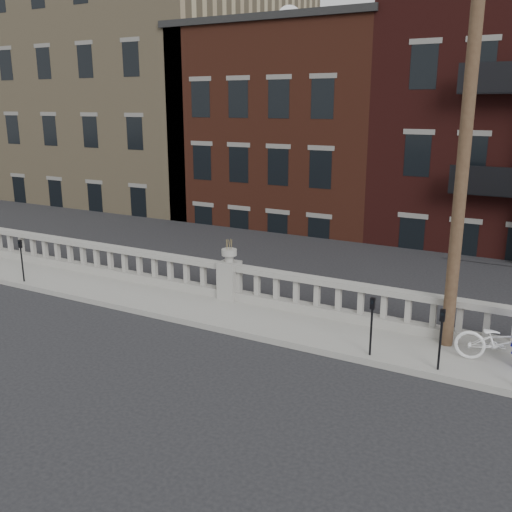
{
  "coord_description": "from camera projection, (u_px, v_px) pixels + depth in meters",
  "views": [
    {
      "loc": [
        8.29,
        -9.46,
        5.63
      ],
      "look_at": [
        1.29,
        3.2,
        1.76
      ],
      "focal_mm": 40.0,
      "sensor_mm": 36.0,
      "label": 1
    }
  ],
  "objects": [
    {
      "name": "sidewalk",
      "position": [
        212.0,
        310.0,
        15.84
      ],
      "size": [
        32.0,
        2.2,
        0.15
      ],
      "primitive_type": "cube",
      "color": "gray",
      "rests_on": "ground"
    },
    {
      "name": "planter_pedestal",
      "position": [
        229.0,
        276.0,
        16.45
      ],
      "size": [
        0.55,
        0.55,
        1.76
      ],
      "color": "gray",
      "rests_on": "sidewalk"
    },
    {
      "name": "bicycle",
      "position": [
        502.0,
        342.0,
        12.3
      ],
      "size": [
        1.98,
        0.82,
        1.01
      ],
      "primitive_type": "imported",
      "rotation": [
        0.0,
        0.0,
        1.65
      ],
      "color": "white",
      "rests_on": "sidewalk"
    },
    {
      "name": "parking_meter_b",
      "position": [
        372.0,
        320.0,
        12.64
      ],
      "size": [
        0.1,
        0.09,
        1.36
      ],
      "color": "black",
      "rests_on": "sidewalk"
    },
    {
      "name": "parking_meter_a",
      "position": [
        21.0,
        256.0,
        17.97
      ],
      "size": [
        0.1,
        0.09,
        1.36
      ],
      "color": "black",
      "rests_on": "sidewalk"
    },
    {
      "name": "ground",
      "position": [
        142.0,
        353.0,
        13.33
      ],
      "size": [
        120.0,
        120.0,
        0.0
      ],
      "primitive_type": "plane",
      "color": "black",
      "rests_on": "ground"
    },
    {
      "name": "parking_meter_c",
      "position": [
        441.0,
        333.0,
        11.94
      ],
      "size": [
        0.1,
        0.09,
        1.36
      ],
      "color": "black",
      "rests_on": "sidewalk"
    },
    {
      "name": "utility_pole",
      "position": [
        467.0,
        123.0,
        12.12
      ],
      "size": [
        1.6,
        0.28,
        10.0
      ],
      "color": "#422D1E",
      "rests_on": "sidewalk"
    },
    {
      "name": "balustrade",
      "position": [
        230.0,
        282.0,
        16.5
      ],
      "size": [
        28.0,
        0.34,
        1.03
      ],
      "color": "gray",
      "rests_on": "sidewalk"
    },
    {
      "name": "lower_level",
      "position": [
        416.0,
        159.0,
        31.86
      ],
      "size": [
        80.0,
        44.0,
        20.8
      ],
      "color": "#605E59",
      "rests_on": "ground"
    }
  ]
}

